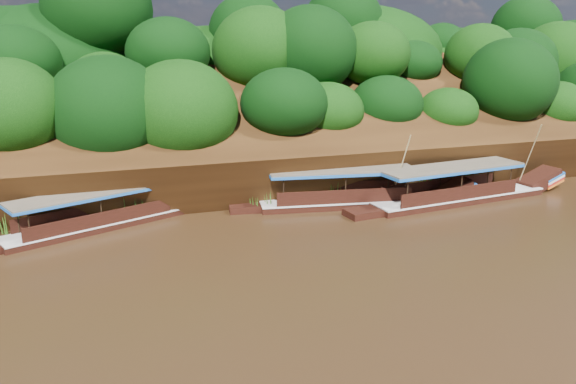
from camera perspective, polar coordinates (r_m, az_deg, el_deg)
name	(u,v)px	position (r m, az deg, el deg)	size (l,w,h in m)	color
ground	(388,247)	(32.32, 10.15, -5.51)	(160.00, 160.00, 0.00)	black
riverbank	(270,145)	(52.14, -1.88, 4.75)	(120.00, 30.06, 19.40)	black
boat_0	(468,192)	(42.85, 17.86, -0.02)	(16.81, 4.07, 5.97)	black
boat_1	(363,197)	(39.99, 7.64, -0.47)	(15.68, 4.60, 5.66)	black
boat_2	(120,215)	(37.19, -16.74, -2.30)	(14.67, 7.69, 5.27)	black
reeds	(286,194)	(39.08, -0.17, -0.25)	(48.68, 2.52, 2.24)	#336318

